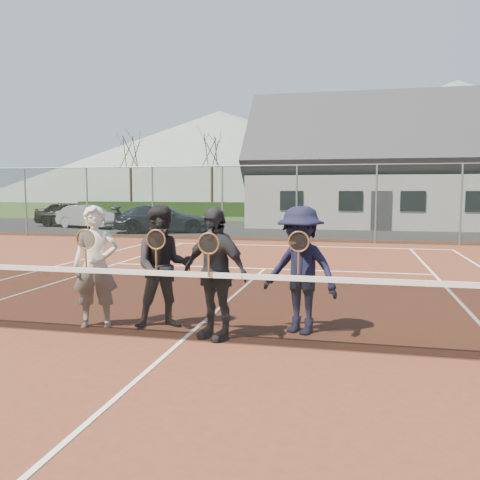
{
  "coord_description": "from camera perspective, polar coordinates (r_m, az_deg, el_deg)",
  "views": [
    {
      "loc": [
        2.23,
        -6.33,
        2.04
      ],
      "look_at": [
        0.45,
        1.5,
        1.25
      ],
      "focal_mm": 38.0,
      "sensor_mm": 36.0,
      "label": 1
    }
  ],
  "objects": [
    {
      "name": "court_markings",
      "position": [
        7.01,
        -6.47,
        -11.13
      ],
      "size": [
        11.03,
        23.83,
        0.01
      ],
      "color": "white",
      "rests_on": "court_surface"
    },
    {
      "name": "hill_centre",
      "position": [
        103.27,
        23.02,
        10.17
      ],
      "size": [
        120.0,
        120.0,
        22.0
      ],
      "primitive_type": "cone",
      "color": "slate",
      "rests_on": "ground"
    },
    {
      "name": "court_surface",
      "position": [
        7.02,
        -6.46,
        -11.24
      ],
      "size": [
        30.0,
        30.0,
        0.02
      ],
      "primitive_type": "cube",
      "color": "#562819",
      "rests_on": "ground"
    },
    {
      "name": "clubhouse",
      "position": [
        30.44,
        16.3,
        9.08
      ],
      "size": [
        15.6,
        8.2,
        7.7
      ],
      "color": "silver",
      "rests_on": "ground"
    },
    {
      "name": "car_c",
      "position": [
        24.65,
        -8.8,
        2.37
      ],
      "size": [
        4.96,
        3.4,
        1.33
      ],
      "primitive_type": "imported",
      "rotation": [
        0.0,
        0.0,
        1.94
      ],
      "color": "#192032",
      "rests_on": "ground"
    },
    {
      "name": "player_b",
      "position": [
        7.51,
        -8.58,
        -3.02
      ],
      "size": [
        1.08,
        0.98,
        1.8
      ],
      "color": "black",
      "rests_on": "court_surface"
    },
    {
      "name": "tree_c",
      "position": [
        39.51,
        12.62,
        10.95
      ],
      "size": [
        3.2,
        3.2,
        7.77
      ],
      "color": "#372414",
      "rests_on": "ground"
    },
    {
      "name": "player_c",
      "position": [
        6.91,
        -2.89,
        -3.71
      ],
      "size": [
        1.14,
        0.83,
        1.8
      ],
      "color": "#242429",
      "rests_on": "court_surface"
    },
    {
      "name": "car_a",
      "position": [
        29.98,
        -18.33,
        2.79
      ],
      "size": [
        4.18,
        1.8,
        1.41
      ],
      "primitive_type": "imported",
      "rotation": [
        0.0,
        0.0,
        1.54
      ],
      "color": "black",
      "rests_on": "ground"
    },
    {
      "name": "tarmac_carpark",
      "position": [
        27.14,
        -0.53,
        1.33
      ],
      "size": [
        40.0,
        12.0,
        0.01
      ],
      "primitive_type": "cube",
      "color": "black",
      "rests_on": "ground"
    },
    {
      "name": "ground",
      "position": [
        26.51,
        7.92,
        1.16
      ],
      "size": [
        220.0,
        220.0,
        0.0
      ],
      "primitive_type": "plane",
      "color": "#2B4619",
      "rests_on": "ground"
    },
    {
      "name": "tree_a",
      "position": [
        43.51,
        -12.24,
        10.45
      ],
      "size": [
        3.2,
        3.2,
        7.77
      ],
      "color": "#3A2315",
      "rests_on": "ground"
    },
    {
      "name": "hedge_row",
      "position": [
        38.43,
        9.46,
        3.34
      ],
      "size": [
        40.0,
        1.2,
        1.1
      ],
      "primitive_type": "cube",
      "color": "black",
      "rests_on": "ground"
    },
    {
      "name": "hill_west",
      "position": [
        105.16,
        -2.28,
        9.43
      ],
      "size": [
        110.0,
        110.0,
        18.0
      ],
      "primitive_type": "cone",
      "color": "slate",
      "rests_on": "ground"
    },
    {
      "name": "perimeter_fence",
      "position": [
        19.97,
        6.38,
        4.12
      ],
      "size": [
        30.07,
        0.07,
        3.02
      ],
      "color": "slate",
      "rests_on": "ground"
    },
    {
      "name": "tree_b",
      "position": [
        41.08,
        -3.2,
        10.87
      ],
      "size": [
        3.2,
        3.2,
        7.77
      ],
      "color": "#392614",
      "rests_on": "ground"
    },
    {
      "name": "player_a",
      "position": [
        7.78,
        -15.9,
        -2.87
      ],
      "size": [
        0.76,
        0.62,
        1.8
      ],
      "color": "beige",
      "rests_on": "court_surface"
    },
    {
      "name": "car_b",
      "position": [
        28.34,
        -16.65,
        2.52
      ],
      "size": [
        3.98,
        2.46,
        1.24
      ],
      "primitive_type": "imported",
      "rotation": [
        0.0,
        0.0,
        1.24
      ],
      "color": "#999EA2",
      "rests_on": "ground"
    },
    {
      "name": "player_d",
      "position": [
        7.19,
        6.8,
        -3.38
      ],
      "size": [
        1.33,
        1.08,
        1.8
      ],
      "color": "black",
      "rests_on": "court_surface"
    },
    {
      "name": "tennis_net",
      "position": [
        6.88,
        -6.51,
        -7.02
      ],
      "size": [
        11.68,
        0.08,
        1.1
      ],
      "color": "slate",
      "rests_on": "ground"
    }
  ]
}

